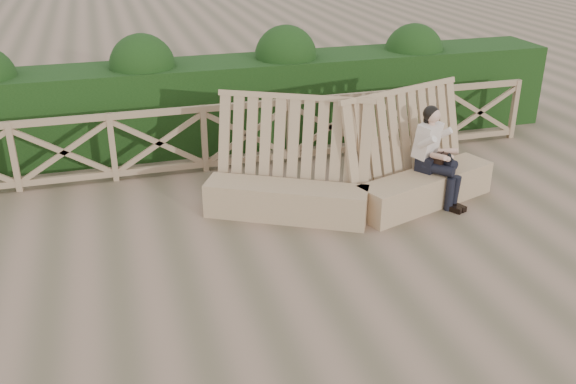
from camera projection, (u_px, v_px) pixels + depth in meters
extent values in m
plane|color=brown|center=(315.00, 272.00, 7.62)|extent=(60.00, 60.00, 0.00)
cube|color=#9C7F59|center=(286.00, 201.00, 8.87)|extent=(2.21, 1.50, 0.48)
cube|color=#9C7F59|center=(290.00, 155.00, 8.87)|extent=(2.19, 1.46, 1.60)
cube|color=#9C7F59|center=(425.00, 189.00, 9.24)|extent=(2.28, 1.19, 0.48)
cube|color=#9C7F59|center=(415.00, 146.00, 9.21)|extent=(2.26, 1.14, 1.60)
cube|color=black|center=(429.00, 163.00, 9.23)|extent=(0.44, 0.41, 0.22)
cube|color=beige|center=(428.00, 140.00, 9.12)|extent=(0.49, 0.45, 0.52)
sphere|color=tan|center=(433.00, 115.00, 8.94)|extent=(0.29, 0.29, 0.21)
sphere|color=black|center=(431.00, 113.00, 8.95)|extent=(0.31, 0.31, 0.23)
cylinder|color=black|center=(438.00, 169.00, 9.06)|extent=(0.37, 0.46, 0.15)
cylinder|color=black|center=(443.00, 161.00, 9.15)|extent=(0.38, 0.46, 0.16)
cylinder|color=black|center=(450.00, 195.00, 9.06)|extent=(0.16, 0.16, 0.48)
cylinder|color=black|center=(455.00, 192.00, 9.13)|extent=(0.16, 0.16, 0.48)
cube|color=black|center=(454.00, 209.00, 9.09)|extent=(0.20, 0.25, 0.08)
cube|color=black|center=(458.00, 207.00, 9.15)|extent=(0.20, 0.25, 0.08)
cube|color=black|center=(441.00, 159.00, 9.10)|extent=(0.28, 0.25, 0.16)
cube|color=black|center=(451.00, 158.00, 8.97)|extent=(0.11, 0.11, 0.12)
cube|color=#957757|center=(247.00, 105.00, 10.25)|extent=(10.10, 0.07, 0.10)
cube|color=#957757|center=(248.00, 159.00, 10.63)|extent=(10.10, 0.07, 0.10)
cube|color=black|center=(232.00, 103.00, 11.42)|extent=(12.00, 1.20, 1.50)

